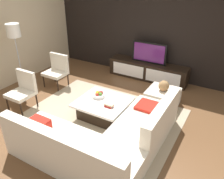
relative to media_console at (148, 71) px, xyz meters
The scene contains 15 objects.
ground_plane 2.41m from the media_console, 90.00° to the right, with size 14.00×14.00×0.00m, color brown.
feature_wall_back 1.19m from the media_console, 90.00° to the left, with size 6.40×0.12×2.80m, color black.
side_wall_left 4.05m from the media_console, 145.54° to the right, with size 0.12×5.20×2.80m, color beige.
area_rug 2.41m from the media_console, 92.39° to the right, with size 3.27×2.57×0.01m, color tan.
media_console is the anchor object (origin of this frame).
television 0.55m from the media_console, 90.00° to the left, with size 1.00×0.06×0.59m.
sectional_couch 3.27m from the media_console, 81.00° to the right, with size 2.30×2.42×0.81m.
coffee_table 2.30m from the media_console, 92.49° to the right, with size 1.07×1.00×0.38m.
accent_chair_near 3.43m from the media_console, 123.01° to the right, with size 0.53×0.53×0.87m.
floor_lamp 3.67m from the media_console, 139.13° to the right, with size 0.32×0.32×1.74m.
ottoman 1.51m from the media_console, 54.72° to the right, with size 0.70×0.70×0.40m, color beige.
fruit_bowl 2.22m from the media_console, 97.16° to the right, with size 0.28×0.28×0.14m.
accent_chair_far 2.57m from the media_console, 140.92° to the right, with size 0.58×0.50×0.87m.
decorative_ball 1.53m from the media_console, 54.72° to the right, with size 0.24×0.24×0.24m, color #997247.
book_stack 2.42m from the media_console, 87.06° to the right, with size 0.19×0.16×0.06m.
Camera 1 is at (2.18, -3.46, 2.89)m, focal length 36.91 mm.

